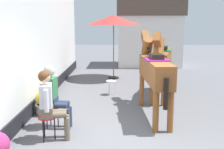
% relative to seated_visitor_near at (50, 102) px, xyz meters
% --- Properties ---
extents(ground_plane, '(40.00, 40.00, 0.00)m').
position_rel_seated_visitor_near_xyz_m(ground_plane, '(1.58, 3.19, -0.78)').
color(ground_plane, slate).
extents(pub_facade_wall, '(0.34, 14.00, 3.40)m').
position_rel_seated_visitor_near_xyz_m(pub_facade_wall, '(-0.97, 1.69, 0.76)').
color(pub_facade_wall, white).
rests_on(pub_facade_wall, ground_plane).
extents(distant_cottage, '(3.40, 2.60, 3.50)m').
position_rel_seated_visitor_near_xyz_m(distant_cottage, '(2.98, 9.66, 1.02)').
color(distant_cottage, silver).
rests_on(distant_cottage, ground_plane).
extents(seated_visitor_near, '(0.61, 0.48, 1.39)m').
position_rel_seated_visitor_near_xyz_m(seated_visitor_near, '(0.00, 0.00, 0.00)').
color(seated_visitor_near, red).
rests_on(seated_visitor_near, ground_plane).
extents(seated_visitor_far, '(0.61, 0.49, 1.39)m').
position_rel_seated_visitor_near_xyz_m(seated_visitor_far, '(-0.07, 0.65, 0.00)').
color(seated_visitor_far, red).
rests_on(seated_visitor_far, ground_plane).
extents(saddled_horse_near, '(0.57, 3.00, 2.06)m').
position_rel_seated_visitor_near_xyz_m(saddled_horse_near, '(2.20, 1.50, 0.38)').
color(saddled_horse_near, brown).
rests_on(saddled_horse_near, ground_plane).
extents(saddled_horse_far, '(1.02, 2.94, 2.06)m').
position_rel_seated_visitor_near_xyz_m(saddled_horse_far, '(2.65, 3.14, 0.38)').
color(saddled_horse_far, brown).
rests_on(saddled_horse_far, ground_plane).
extents(flower_planter_far, '(0.43, 0.43, 0.64)m').
position_rel_seated_visitor_near_xyz_m(flower_planter_far, '(-0.52, 1.47, -0.44)').
color(flower_planter_far, beige).
rests_on(flower_planter_far, ground_plane).
extents(cafe_parasol, '(2.10, 2.10, 2.58)m').
position_rel_seated_visitor_near_xyz_m(cafe_parasol, '(1.16, 5.99, 1.59)').
color(cafe_parasol, black).
rests_on(cafe_parasol, ground_plane).
extents(spare_stool_white, '(0.32, 0.32, 0.46)m').
position_rel_seated_visitor_near_xyz_m(spare_stool_white, '(1.12, 3.42, -0.38)').
color(spare_stool_white, white).
rests_on(spare_stool_white, ground_plane).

